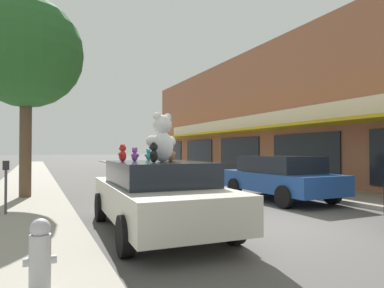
# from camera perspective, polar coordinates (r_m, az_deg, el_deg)

# --- Properties ---
(ground_plane) EXTENTS (260.00, 260.00, 0.00)m
(ground_plane) POSITION_cam_1_polar(r_m,az_deg,el_deg) (7.71, 14.01, -13.34)
(ground_plane) COLOR #514F4C
(sidewalk_near) EXTENTS (2.52, 90.00, 0.13)m
(sidewalk_near) POSITION_cam_1_polar(r_m,az_deg,el_deg) (6.10, -28.13, -15.94)
(sidewalk_near) COLOR gray
(sidewalk_near) RESTS_ON ground_plane
(storefront_row) EXTENTS (17.17, 32.51, 7.35)m
(storefront_row) POSITION_cam_1_polar(r_m,az_deg,el_deg) (23.84, 27.47, 3.93)
(storefront_row) COLOR #9E6047
(storefront_row) RESTS_ON ground_plane
(plush_art_car) EXTENTS (2.24, 4.73, 1.41)m
(plush_art_car) POSITION_cam_1_polar(r_m,az_deg,el_deg) (7.07, -5.72, -8.22)
(plush_art_car) COLOR beige
(plush_art_car) RESTS_ON ground_plane
(teddy_bear_giant) EXTENTS (0.75, 0.54, 0.99)m
(teddy_bear_giant) POSITION_cam_1_polar(r_m,az_deg,el_deg) (6.97, -4.99, 0.96)
(teddy_bear_giant) COLOR white
(teddy_bear_giant) RESTS_ON plush_art_car
(teddy_bear_red) EXTENTS (0.23, 0.25, 0.36)m
(teddy_bear_red) POSITION_cam_1_polar(r_m,az_deg,el_deg) (7.16, -11.49, -1.52)
(teddy_bear_red) COLOR red
(teddy_bear_red) RESTS_ON plush_art_car
(teddy_bear_teal) EXTENTS (0.20, 0.13, 0.26)m
(teddy_bear_teal) POSITION_cam_1_polar(r_m,az_deg,el_deg) (8.16, -7.26, -1.78)
(teddy_bear_teal) COLOR teal
(teddy_bear_teal) RESTS_ON plush_art_car
(teddy_bear_purple) EXTENTS (0.18, 0.22, 0.30)m
(teddy_bear_purple) POSITION_cam_1_polar(r_m,az_deg,el_deg) (7.38, -9.52, -1.73)
(teddy_bear_purple) COLOR purple
(teddy_bear_purple) RESTS_ON plush_art_car
(teddy_bear_black) EXTENTS (0.23, 0.29, 0.39)m
(teddy_bear_black) POSITION_cam_1_polar(r_m,az_deg,el_deg) (6.56, -6.41, -1.45)
(teddy_bear_black) COLOR black
(teddy_bear_black) RESTS_ON plush_art_car
(teddy_bear_brown) EXTENTS (0.29, 0.20, 0.38)m
(teddy_bear_brown) POSITION_cam_1_polar(r_m,az_deg,el_deg) (7.27, -3.59, -1.44)
(teddy_bear_brown) COLOR olive
(teddy_bear_brown) RESTS_ON plush_art_car
(parked_car_far_center) EXTENTS (2.03, 4.26, 1.46)m
(parked_car_far_center) POSITION_cam_1_polar(r_m,az_deg,el_deg) (11.67, 14.41, -5.24)
(parked_car_far_center) COLOR #1E4793
(parked_car_far_center) RESTS_ON ground_plane
(street_tree) EXTENTS (3.62, 3.62, 6.54)m
(street_tree) POSITION_cam_1_polar(r_m,az_deg,el_deg) (12.80, -25.89, 13.46)
(street_tree) COLOR brown
(street_tree) RESTS_ON sidewalk_near
(fire_hydrant) EXTENTS (0.33, 0.22, 0.79)m
(fire_hydrant) POSITION_cam_1_polar(r_m,az_deg,el_deg) (4.15, -23.99, -16.65)
(fire_hydrant) COLOR #B2B2B7
(fire_hydrant) RESTS_ON sidewalk_near
(parking_meter) EXTENTS (0.14, 0.10, 1.27)m
(parking_meter) POSITION_cam_1_polar(r_m,az_deg,el_deg) (9.28, -28.60, -5.30)
(parking_meter) COLOR #4C4C51
(parking_meter) RESTS_ON sidewalk_near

